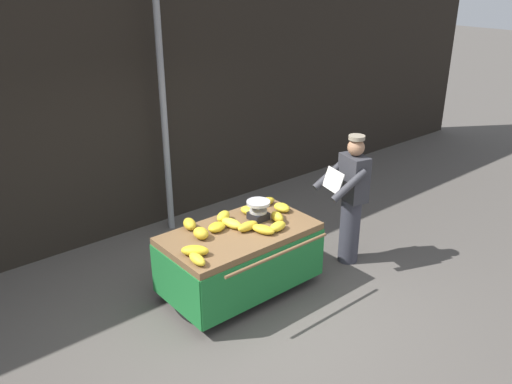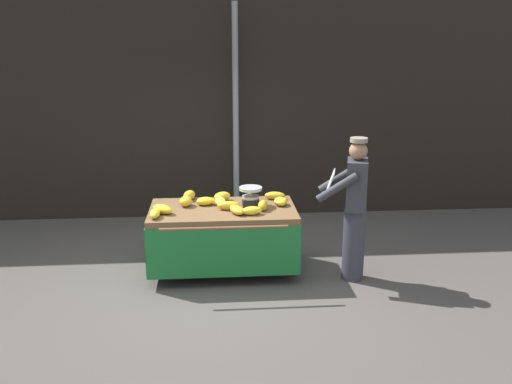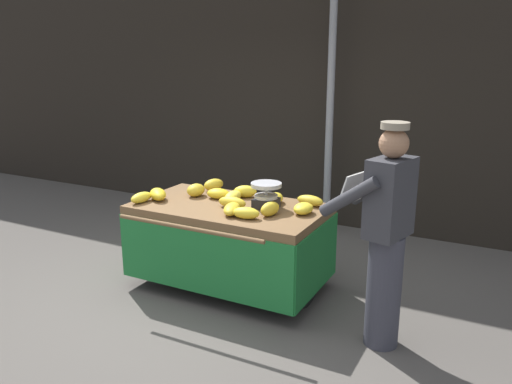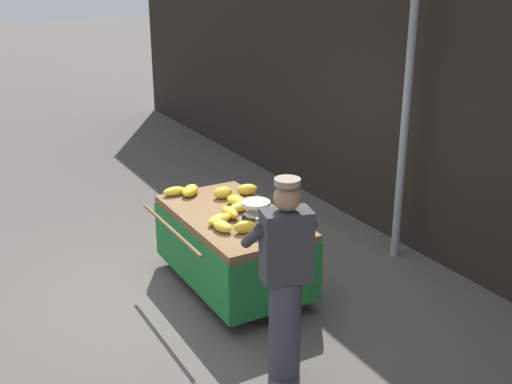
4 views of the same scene
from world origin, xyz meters
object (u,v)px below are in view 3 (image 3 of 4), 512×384
banana_bunch_0 (245,191)px  banana_bunch_9 (214,185)px  banana_bunch_6 (196,190)px  banana_bunch_8 (270,209)px  vendor_person (385,236)px  banana_bunch_2 (233,197)px  banana_bunch_5 (158,194)px  banana_bunch_4 (303,208)px  banana_bunch_3 (232,202)px  banana_bunch_1 (310,201)px  weighing_scale (266,195)px  banana_bunch_11 (232,209)px  banana_bunch_13 (246,213)px  street_pole (330,99)px  banana_cart (229,228)px  banana_bunch_7 (141,197)px  banana_bunch_12 (218,194)px  banana_bunch_10 (275,198)px

banana_bunch_0 → banana_bunch_9: banana_bunch_9 is taller
banana_bunch_6 → banana_bunch_9: banana_bunch_6 is taller
banana_bunch_8 → vendor_person: vendor_person is taller
banana_bunch_2 → banana_bunch_5: banana_bunch_5 is taller
banana_bunch_4 → banana_bunch_6: 1.16m
banana_bunch_3 → banana_bunch_1: bearing=33.1°
banana_bunch_3 → weighing_scale: bearing=27.2°
banana_bunch_3 → banana_bunch_11: (0.09, -0.16, -0.01)m
banana_bunch_2 → banana_bunch_9: 0.48m
banana_bunch_5 → banana_bunch_9: banana_bunch_9 is taller
weighing_scale → banana_bunch_13: (-0.01, -0.36, -0.07)m
banana_bunch_5 → banana_bunch_8: bearing=1.7°
street_pole → banana_bunch_4: street_pole is taller
weighing_scale → banana_bunch_9: 0.82m
banana_bunch_1 → banana_bunch_3: (-0.60, -0.39, 0.00)m
banana_cart → banana_bunch_0: size_ratio=7.97×
weighing_scale → banana_bunch_7: bearing=-161.3°
banana_bunch_2 → banana_bunch_12: banana_bunch_2 is taller
banana_bunch_12 → banana_bunch_11: bearing=-45.5°
banana_bunch_1 → banana_bunch_5: banana_bunch_5 is taller
banana_bunch_2 → banana_bunch_13: size_ratio=1.22×
weighing_scale → banana_bunch_0: bearing=146.1°
banana_bunch_5 → banana_bunch_8: size_ratio=1.34×
banana_cart → banana_bunch_9: 0.64m
banana_bunch_4 → vendor_person: vendor_person is taller
weighing_scale → banana_bunch_13: 0.36m
banana_bunch_3 → banana_bunch_4: (0.64, 0.13, -0.00)m
banana_bunch_10 → weighing_scale: bearing=-91.5°
banana_cart → banana_bunch_2: (-0.02, 0.12, 0.27)m
banana_bunch_3 → banana_bunch_10: banana_bunch_3 is taller
banana_bunch_10 → banana_bunch_13: size_ratio=0.98×
banana_bunch_5 → banana_bunch_12: 0.58m
banana_bunch_8 → banana_bunch_9: 1.02m
weighing_scale → vendor_person: size_ratio=0.16×
banana_bunch_10 → vendor_person: bearing=-26.4°
banana_bunch_4 → banana_bunch_11: (-0.55, -0.29, -0.00)m
banana_bunch_6 → banana_bunch_13: bearing=-27.2°
banana_bunch_1 → banana_bunch_10: banana_bunch_1 is taller
banana_cart → banana_bunch_7: (-0.78, -0.30, 0.27)m
banana_bunch_4 → weighing_scale: bearing=178.5°
street_pole → banana_bunch_13: size_ratio=14.05×
banana_bunch_8 → banana_bunch_9: bearing=150.3°
weighing_scale → banana_bunch_12: 0.56m
banana_bunch_1 → banana_bunch_12: bearing=-168.5°
banana_bunch_1 → banana_bunch_7: bearing=-156.5°
banana_bunch_10 → banana_bunch_7: bearing=-153.7°
banana_bunch_7 → banana_bunch_6: bearing=51.6°
banana_bunch_7 → banana_bunch_13: banana_bunch_13 is taller
banana_bunch_3 → banana_bunch_7: (-0.85, -0.24, -0.00)m
banana_bunch_9 → banana_bunch_12: (0.20, -0.24, -0.01)m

